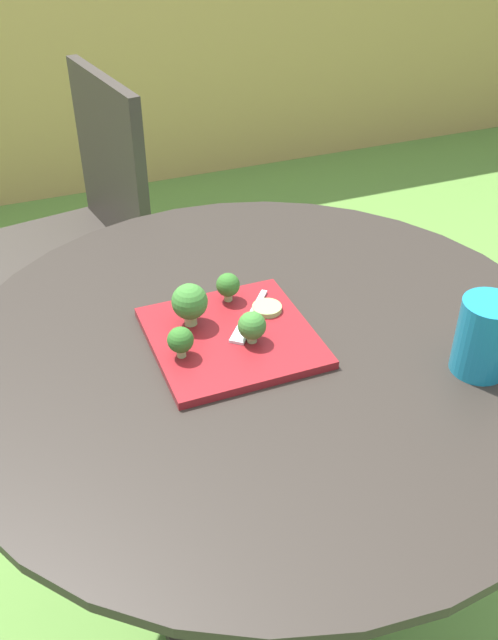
% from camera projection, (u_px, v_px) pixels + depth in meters
% --- Properties ---
extents(ground_plane, '(12.00, 12.00, 0.00)m').
position_uv_depth(ground_plane, '(262.00, 603.00, 1.54)').
color(ground_plane, '#568438').
extents(bamboo_fence, '(8.00, 0.08, 1.27)m').
position_uv_depth(bamboo_fence, '(54.00, 50.00, 2.90)').
color(bamboo_fence, '#A8894C').
rests_on(bamboo_fence, ground_plane).
extents(patio_table, '(1.01, 1.01, 0.73)m').
position_uv_depth(patio_table, '(265.00, 442.00, 1.25)').
color(patio_table, '#28231E').
rests_on(patio_table, ground_plane).
extents(patio_chair, '(0.51, 0.51, 0.90)m').
position_uv_depth(patio_chair, '(79.00, 220.00, 1.89)').
color(patio_chair, '#332D28').
rests_on(patio_chair, ground_plane).
extents(salad_plate, '(0.25, 0.25, 0.01)m').
position_uv_depth(salad_plate, '(232.00, 337.00, 1.11)').
color(salad_plate, maroon).
rests_on(salad_plate, patio_table).
extents(drinking_glass, '(0.08, 0.08, 0.12)m').
position_uv_depth(drinking_glass, '(483.00, 340.00, 1.02)').
color(drinking_glass, teal).
rests_on(drinking_glass, patio_table).
extents(fork, '(0.11, 0.13, 0.00)m').
position_uv_depth(fork, '(248.00, 321.00, 1.13)').
color(fork, silver).
rests_on(fork, salad_plate).
extents(broccoli_floret_0, '(0.04, 0.04, 0.05)m').
position_uv_depth(broccoli_floret_0, '(252.00, 326.00, 1.07)').
color(broccoli_floret_0, '#99B770').
rests_on(broccoli_floret_0, salad_plate).
extents(broccoli_floret_1, '(0.06, 0.06, 0.07)m').
position_uv_depth(broccoli_floret_1, '(190.00, 302.00, 1.10)').
color(broccoli_floret_1, '#99B770').
rests_on(broccoli_floret_1, salad_plate).
extents(broccoli_floret_2, '(0.04, 0.04, 0.05)m').
position_uv_depth(broccoli_floret_2, '(180.00, 340.00, 1.04)').
color(broccoli_floret_2, '#99B770').
rests_on(broccoli_floret_2, salad_plate).
extents(broccoli_floret_3, '(0.04, 0.04, 0.05)m').
position_uv_depth(broccoli_floret_3, '(228.00, 285.00, 1.16)').
color(broccoli_floret_3, '#99B770').
rests_on(broccoli_floret_3, salad_plate).
extents(cucumber_slice_0, '(0.05, 0.05, 0.01)m').
position_uv_depth(cucumber_slice_0, '(267.00, 308.00, 1.15)').
color(cucumber_slice_0, '#8EB766').
rests_on(cucumber_slice_0, salad_plate).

